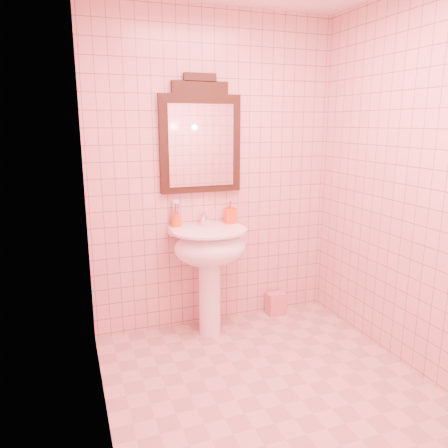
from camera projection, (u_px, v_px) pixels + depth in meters
name	position (u px, v px, depth m)	size (l,w,h in m)	color
floor	(273.00, 391.00, 2.75)	(2.20, 2.20, 0.00)	#C8A590
back_wall	(215.00, 174.00, 3.47)	(2.00, 0.02, 2.50)	#E0A49C
pedestal_sink	(210.00, 255.00, 3.35)	(0.58, 0.58, 0.86)	white
faucet	(204.00, 218.00, 3.42)	(0.04, 0.16, 0.11)	white
mirror	(201.00, 139.00, 3.34)	(0.64, 0.06, 0.89)	black
toothbrush_cup	(176.00, 220.00, 3.39)	(0.08, 0.08, 0.19)	#F14514
soap_dispenser	(230.00, 212.00, 3.48)	(0.08, 0.08, 0.18)	#E83F13
towel	(276.00, 304.00, 3.84)	(0.16, 0.11, 0.19)	#CE7982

